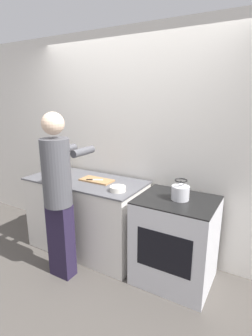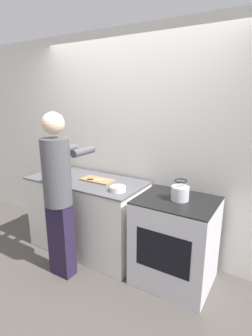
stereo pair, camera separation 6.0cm
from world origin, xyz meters
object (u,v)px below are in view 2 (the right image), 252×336
at_px(cutting_board, 97,180).
at_px(canister_jar, 64,164).
at_px(knife, 95,179).
at_px(bowl_prep, 118,189).
at_px(person, 59,190).
at_px(kettle, 180,192).
at_px(oven, 175,241).

bearing_deg(cutting_board, canister_jar, 168.77).
distance_m(knife, bowl_prep, 0.43).
relative_size(person, kettle, 8.61).
bearing_deg(knife, kettle, -27.88).
height_order(oven, canister_jar, canister_jar).
distance_m(cutting_board, bowl_prep, 0.43).
distance_m(kettle, bowl_prep, 0.64).
relative_size(kettle, bowl_prep, 1.21).
distance_m(oven, knife, 1.12).
bearing_deg(canister_jar, oven, -6.10).
distance_m(knife, kettle, 1.03).
bearing_deg(kettle, cutting_board, 177.84).
relative_size(knife, kettle, 0.93).
bearing_deg(person, oven, 25.89).
xyz_separation_m(kettle, canister_jar, (-1.67, 0.17, 0.01)).
xyz_separation_m(person, canister_jar, (-0.60, 0.69, 0.03)).
height_order(person, knife, person).
relative_size(person, canister_jar, 10.43).
bearing_deg(cutting_board, kettle, -2.16).
xyz_separation_m(person, cutting_board, (0.06, 0.56, -0.04)).
distance_m(cutting_board, knife, 0.03).
bearing_deg(kettle, person, -154.25).
xyz_separation_m(oven, bowl_prep, (-0.60, -0.12, 0.48)).
distance_m(person, canister_jar, 0.91).
bearing_deg(knife, cutting_board, 40.20).
xyz_separation_m(knife, bowl_prep, (0.41, -0.14, 0.00)).
height_order(kettle, canister_jar, kettle).
xyz_separation_m(cutting_board, canister_jar, (-0.65, 0.13, 0.07)).
height_order(oven, bowl_prep, bowl_prep).
height_order(cutting_board, kettle, kettle).
height_order(cutting_board, bowl_prep, bowl_prep).
height_order(oven, knife, knife).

